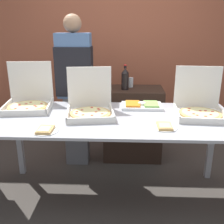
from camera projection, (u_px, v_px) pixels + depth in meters
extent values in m
plane|color=#423D38|center=(112.00, 198.00, 2.74)|extent=(16.00, 16.00, 0.00)
cube|color=#9E5138|center=(117.00, 47.00, 3.91)|extent=(10.00, 0.06, 2.80)
cube|color=#A8AAB2|center=(112.00, 118.00, 2.46)|extent=(2.32, 0.99, 0.02)
cube|color=#A8AAB2|center=(19.00, 140.00, 3.07)|extent=(0.06, 0.06, 0.87)
cube|color=#A8AAB2|center=(211.00, 144.00, 2.98)|extent=(0.06, 0.06, 0.87)
cube|color=silver|center=(91.00, 115.00, 2.47)|extent=(0.49, 0.49, 0.02)
cube|color=silver|center=(91.00, 120.00, 2.27)|extent=(0.43, 0.08, 0.04)
cube|color=silver|center=(68.00, 113.00, 2.44)|extent=(0.08, 0.43, 0.04)
cube|color=silver|center=(113.00, 111.00, 2.48)|extent=(0.08, 0.43, 0.04)
cube|color=silver|center=(89.00, 87.00, 2.62)|extent=(0.43, 0.08, 0.41)
cylinder|color=tan|center=(90.00, 113.00, 2.47)|extent=(0.38, 0.38, 0.02)
cylinder|color=beige|center=(90.00, 112.00, 2.46)|extent=(0.33, 0.33, 0.00)
cylinder|color=#C13D2D|center=(96.00, 112.00, 2.46)|extent=(0.03, 0.03, 0.00)
cylinder|color=#C13D2D|center=(99.00, 110.00, 2.52)|extent=(0.03, 0.03, 0.00)
cylinder|color=#C13D2D|center=(98.00, 109.00, 2.56)|extent=(0.03, 0.03, 0.00)
cylinder|color=#C13D2D|center=(92.00, 108.00, 2.59)|extent=(0.03, 0.03, 0.00)
cylinder|color=#C13D2D|center=(82.00, 110.00, 2.52)|extent=(0.03, 0.03, 0.00)
cylinder|color=#C13D2D|center=(77.00, 112.00, 2.47)|extent=(0.03, 0.03, 0.00)
cylinder|color=#C13D2D|center=(76.00, 113.00, 2.42)|extent=(0.03, 0.03, 0.00)
cylinder|color=#C13D2D|center=(83.00, 115.00, 2.38)|extent=(0.03, 0.03, 0.00)
cylinder|color=#C13D2D|center=(92.00, 115.00, 2.37)|extent=(0.03, 0.03, 0.00)
cylinder|color=#C13D2D|center=(102.00, 114.00, 2.41)|extent=(0.03, 0.03, 0.00)
cube|color=silver|center=(200.00, 116.00, 2.46)|extent=(0.47, 0.47, 0.02)
cube|color=silver|center=(205.00, 120.00, 2.25)|extent=(0.44, 0.05, 0.04)
cube|color=silver|center=(177.00, 112.00, 2.47)|extent=(0.05, 0.44, 0.04)
cube|color=silver|center=(224.00, 113.00, 2.43)|extent=(0.05, 0.44, 0.04)
cube|color=silver|center=(197.00, 87.00, 2.61)|extent=(0.44, 0.05, 0.42)
cylinder|color=tan|center=(200.00, 114.00, 2.46)|extent=(0.39, 0.39, 0.02)
cylinder|color=beige|center=(200.00, 113.00, 2.45)|extent=(0.34, 0.34, 0.00)
cylinder|color=#C13D2D|center=(212.00, 112.00, 2.47)|extent=(0.03, 0.03, 0.00)
cylinder|color=#C13D2D|center=(205.00, 111.00, 2.50)|extent=(0.03, 0.03, 0.00)
cylinder|color=#C13D2D|center=(200.00, 111.00, 2.50)|extent=(0.03, 0.03, 0.00)
cylinder|color=#C13D2D|center=(189.00, 109.00, 2.56)|extent=(0.03, 0.03, 0.00)
cylinder|color=#C13D2D|center=(189.00, 110.00, 2.50)|extent=(0.03, 0.03, 0.00)
cylinder|color=#C13D2D|center=(194.00, 114.00, 2.41)|extent=(0.03, 0.03, 0.00)
cylinder|color=#C13D2D|center=(197.00, 115.00, 2.37)|extent=(0.03, 0.03, 0.00)
cylinder|color=#C13D2D|center=(206.00, 116.00, 2.35)|extent=(0.03, 0.03, 0.00)
cylinder|color=#C13D2D|center=(211.00, 115.00, 2.39)|extent=(0.03, 0.03, 0.00)
cube|color=silver|center=(28.00, 108.00, 2.68)|extent=(0.51, 0.51, 0.02)
cube|color=silver|center=(22.00, 112.00, 2.46)|extent=(0.46, 0.07, 0.04)
cube|color=silver|center=(6.00, 106.00, 2.65)|extent=(0.07, 0.46, 0.04)
cube|color=silver|center=(50.00, 105.00, 2.69)|extent=(0.07, 0.46, 0.04)
cube|color=silver|center=(31.00, 82.00, 2.83)|extent=(0.46, 0.07, 0.44)
cylinder|color=tan|center=(28.00, 107.00, 2.67)|extent=(0.40, 0.40, 0.02)
cylinder|color=beige|center=(28.00, 105.00, 2.67)|extent=(0.35, 0.35, 0.00)
cylinder|color=#C13D2D|center=(35.00, 106.00, 2.66)|extent=(0.03, 0.03, 0.00)
cylinder|color=#C13D2D|center=(42.00, 103.00, 2.73)|extent=(0.03, 0.03, 0.00)
cylinder|color=#C13D2D|center=(31.00, 102.00, 2.77)|extent=(0.03, 0.03, 0.00)
cylinder|color=#C13D2D|center=(26.00, 104.00, 2.72)|extent=(0.03, 0.03, 0.00)
cylinder|color=#C13D2D|center=(19.00, 104.00, 2.70)|extent=(0.03, 0.03, 0.00)
cylinder|color=#C13D2D|center=(19.00, 105.00, 2.66)|extent=(0.03, 0.03, 0.00)
cylinder|color=#C13D2D|center=(15.00, 109.00, 2.56)|extent=(0.03, 0.03, 0.00)
cylinder|color=#C13D2D|center=(27.00, 109.00, 2.56)|extent=(0.03, 0.03, 0.00)
cylinder|color=#C13D2D|center=(36.00, 107.00, 2.63)|extent=(0.03, 0.03, 0.00)
cylinder|color=white|center=(164.00, 128.00, 2.19)|extent=(0.21, 0.21, 0.01)
cube|color=tan|center=(165.00, 126.00, 2.19)|extent=(0.12, 0.17, 0.02)
cube|color=beige|center=(165.00, 125.00, 2.17)|extent=(0.09, 0.12, 0.01)
cylinder|color=white|center=(45.00, 131.00, 2.12)|extent=(0.21, 0.21, 0.01)
cube|color=tan|center=(45.00, 130.00, 2.12)|extent=(0.12, 0.17, 0.02)
cube|color=beige|center=(45.00, 129.00, 2.10)|extent=(0.09, 0.12, 0.01)
cube|color=white|center=(142.00, 106.00, 2.74)|extent=(0.42, 0.27, 0.03)
cube|color=orange|center=(133.00, 104.00, 2.73)|extent=(0.15, 0.21, 0.02)
cube|color=#8CC65B|center=(151.00, 104.00, 2.73)|extent=(0.15, 0.21, 0.02)
cylinder|color=white|center=(142.00, 104.00, 2.73)|extent=(0.08, 0.08, 0.02)
cube|color=black|center=(132.00, 123.00, 3.47)|extent=(0.75, 0.47, 0.95)
cylinder|color=black|center=(125.00, 81.00, 3.24)|extent=(0.09, 0.09, 0.21)
cone|color=black|center=(125.00, 71.00, 3.20)|extent=(0.09, 0.09, 0.05)
cylinder|color=black|center=(125.00, 67.00, 3.19)|extent=(0.03, 0.03, 0.04)
cylinder|color=red|center=(125.00, 65.00, 3.18)|extent=(0.04, 0.04, 0.01)
cylinder|color=silver|center=(131.00, 82.00, 3.39)|extent=(0.07, 0.07, 0.12)
cylinder|color=silver|center=(131.00, 78.00, 3.37)|extent=(0.06, 0.06, 0.00)
cube|color=slate|center=(77.00, 130.00, 3.34)|extent=(0.28, 0.20, 0.88)
cube|color=#4C6B99|center=(74.00, 66.00, 3.09)|extent=(0.40, 0.22, 0.75)
cube|color=black|center=(75.00, 71.00, 3.11)|extent=(0.42, 0.24, 0.57)
sphere|color=#9E7556|center=(72.00, 23.00, 2.94)|extent=(0.21, 0.21, 0.21)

